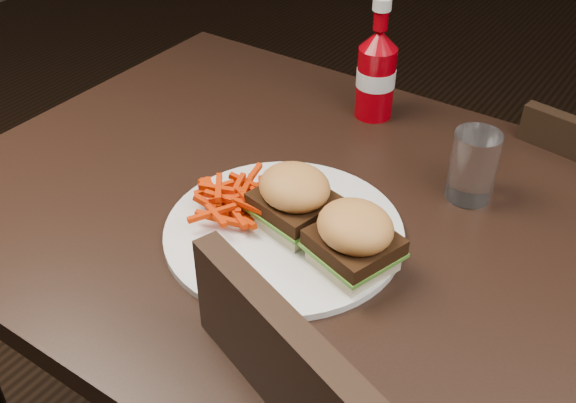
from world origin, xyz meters
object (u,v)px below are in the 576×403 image
Objects in this scene: plate at (284,231)px; tumbler at (473,166)px; ketchup_bottle at (375,84)px; dining_table at (343,231)px.

plate is 0.29m from tumbler.
ketchup_bottle is (-0.06, 0.36, 0.06)m from plate.
plate is 3.12× the size of tumbler.
plate is at bearing -127.84° from tumbler.
dining_table is 0.21m from tumbler.
dining_table is 9.10× the size of ketchup_bottle.
tumbler reaches higher than dining_table.
plate is 2.50× the size of ketchup_bottle.
tumbler is (0.18, 0.23, 0.05)m from plate.
dining_table is at bearing -68.84° from ketchup_bottle.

